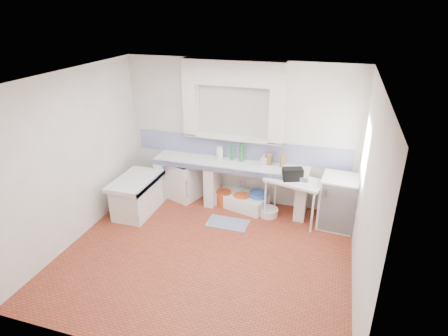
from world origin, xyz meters
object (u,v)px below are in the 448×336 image
(sink, at_px, (241,201))
(fridge, at_px, (338,202))
(stove, at_px, (184,180))
(side_table, at_px, (293,200))

(sink, height_order, fridge, fridge)
(stove, distance_m, side_table, 2.25)
(side_table, bearing_deg, stove, -171.94)
(stove, relative_size, side_table, 0.79)
(stove, relative_size, fridge, 0.82)
(stove, height_order, sink, stove)
(fridge, bearing_deg, sink, 179.58)
(side_table, relative_size, fridge, 1.05)
(stove, height_order, side_table, stove)
(fridge, bearing_deg, stove, -178.61)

